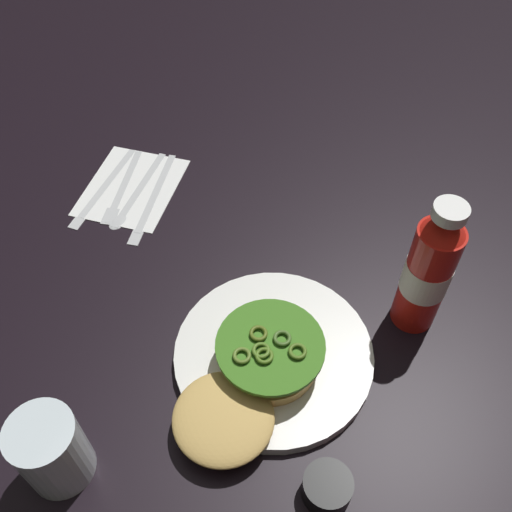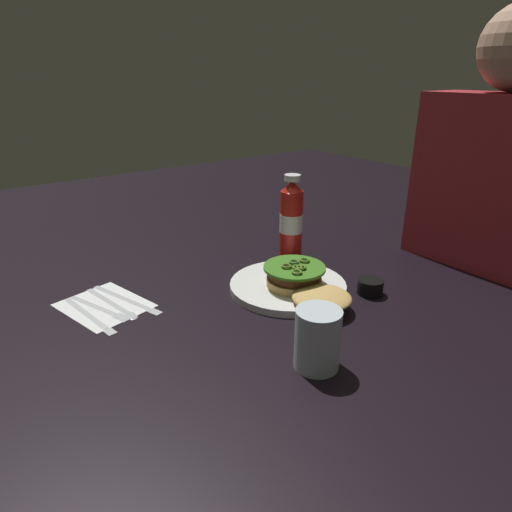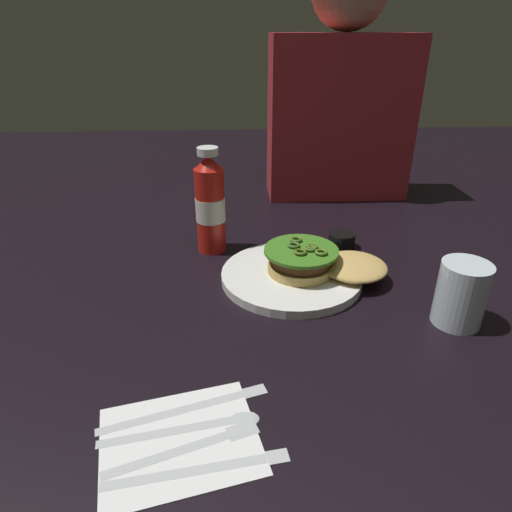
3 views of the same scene
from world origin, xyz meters
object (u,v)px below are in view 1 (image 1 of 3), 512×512
at_px(condiment_cup, 327,488).
at_px(dinner_plate, 274,355).
at_px(napkin, 132,187).
at_px(fork_utensil, 120,191).
at_px(burger_sandwich, 253,376).
at_px(water_glass, 51,450).
at_px(butter_knife, 151,202).
at_px(ketchup_bottle, 428,272).
at_px(steak_knife, 100,191).
at_px(spoon_utensil, 132,199).

bearing_deg(condiment_cup, dinner_plate, -133.40).
height_order(napkin, fork_utensil, fork_utensil).
bearing_deg(burger_sandwich, water_glass, -37.49).
bearing_deg(water_glass, fork_utensil, -151.26).
bearing_deg(fork_utensil, napkin, 158.48).
distance_m(burger_sandwich, water_glass, 0.24).
bearing_deg(butter_knife, water_glass, 21.64).
bearing_deg(ketchup_bottle, water_glass, -35.91).
relative_size(condiment_cup, butter_knife, 0.27).
bearing_deg(ketchup_bottle, napkin, -92.48).
xyz_separation_m(burger_sandwich, napkin, (-0.23, -0.36, -0.03)).
bearing_deg(dinner_plate, burger_sandwich, -1.22).
relative_size(steak_knife, spoon_utensil, 1.07).
distance_m(condiment_cup, fork_utensil, 0.57).
xyz_separation_m(dinner_plate, spoon_utensil, (-0.15, -0.34, -0.00)).
bearing_deg(napkin, burger_sandwich, 57.69).
xyz_separation_m(spoon_utensil, butter_knife, (-0.01, 0.03, 0.00)).
xyz_separation_m(water_glass, steak_knife, (-0.39, -0.25, -0.05)).
distance_m(ketchup_bottle, spoon_utensil, 0.49).
height_order(burger_sandwich, water_glass, water_glass).
relative_size(water_glass, condiment_cup, 1.85).
bearing_deg(spoon_utensil, fork_utensil, -100.23).
bearing_deg(fork_utensil, burger_sandwich, 60.66).
distance_m(steak_knife, fork_utensil, 0.03).
xyz_separation_m(dinner_plate, steak_knife, (-0.14, -0.40, -0.00)).
relative_size(spoon_utensil, butter_knife, 0.91).
relative_size(dinner_plate, fork_utensil, 1.50).
distance_m(spoon_utensil, butter_knife, 0.03).
bearing_deg(steak_knife, fork_utensil, 115.59).
xyz_separation_m(steak_knife, butter_knife, (-0.02, 0.09, 0.00)).
xyz_separation_m(dinner_plate, ketchup_bottle, (-0.15, 0.14, 0.09)).
distance_m(dinner_plate, fork_utensil, 0.40).
bearing_deg(burger_sandwich, ketchup_bottle, 145.63).
xyz_separation_m(ketchup_bottle, fork_utensil, (-0.00, -0.51, -0.10)).
distance_m(dinner_plate, napkin, 0.40).
distance_m(water_glass, condiment_cup, 0.31).
distance_m(condiment_cup, butter_knife, 0.53).
relative_size(burger_sandwich, fork_utensil, 1.31).
bearing_deg(ketchup_bottle, butter_knife, -90.76).
bearing_deg(dinner_plate, water_glass, -31.22).
height_order(dinner_plate, spoon_utensil, dinner_plate).
xyz_separation_m(burger_sandwich, spoon_utensil, (-0.20, -0.34, -0.03)).
xyz_separation_m(burger_sandwich, steak_knife, (-0.19, -0.40, -0.03)).
distance_m(water_glass, spoon_utensil, 0.44).
bearing_deg(dinner_plate, spoon_utensil, -113.52).
distance_m(water_glass, butter_knife, 0.44).
relative_size(water_glass, spoon_utensil, 0.56).
relative_size(condiment_cup, fork_utensil, 0.33).
bearing_deg(spoon_utensil, butter_knife, 107.69).
bearing_deg(condiment_cup, butter_knife, -122.66).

